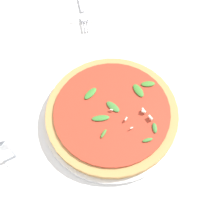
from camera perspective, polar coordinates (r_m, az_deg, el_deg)
ground_plane at (r=0.85m, az=-0.63°, el=0.19°), size 6.00×6.00×0.00m
pizza_arugula_main at (r=0.83m, az=0.01°, el=-0.41°), size 0.37×0.37×0.05m
wine_glass at (r=0.72m, az=-19.76°, el=-4.12°), size 0.08×0.08×0.18m
napkin at (r=1.09m, az=-5.67°, el=18.92°), size 0.16×0.10×0.01m
fork at (r=1.08m, az=-5.62°, el=18.82°), size 0.22×0.04×0.00m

